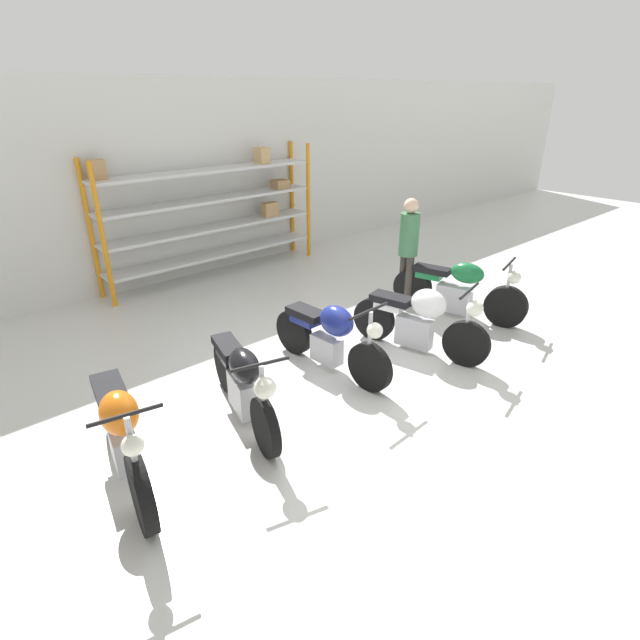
{
  "coord_description": "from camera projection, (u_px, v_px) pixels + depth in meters",
  "views": [
    {
      "loc": [
        -3.83,
        -3.88,
        3.33
      ],
      "look_at": [
        0.0,
        0.4,
        0.7
      ],
      "focal_mm": 28.0,
      "sensor_mm": 36.0,
      "label": 1
    }
  ],
  "objects": [
    {
      "name": "ground_plane",
      "position": [
        341.0,
        380.0,
        6.34
      ],
      "size": [
        30.0,
        30.0,
        0.0
      ],
      "primitive_type": "plane",
      "color": "silver"
    },
    {
      "name": "back_wall",
      "position": [
        151.0,
        186.0,
        8.94
      ],
      "size": [
        30.0,
        0.08,
        3.6
      ],
      "color": "silver",
      "rests_on": "ground_plane"
    },
    {
      "name": "shelving_rack",
      "position": [
        215.0,
        210.0,
        9.54
      ],
      "size": [
        4.44,
        0.63,
        2.38
      ],
      "color": "orange",
      "rests_on": "ground_plane"
    },
    {
      "name": "motorcycle_orange",
      "position": [
        122.0,
        433.0,
        4.55
      ],
      "size": [
        0.68,
        2.04,
        1.11
      ],
      "rotation": [
        0.0,
        0.0,
        -1.77
      ],
      "color": "black",
      "rests_on": "ground_plane"
    },
    {
      "name": "motorcycle_black",
      "position": [
        243.0,
        381.0,
        5.4
      ],
      "size": [
        0.76,
        1.93,
        1.02
      ],
      "rotation": [
        0.0,
        0.0,
        -1.83
      ],
      "color": "black",
      "rests_on": "ground_plane"
    },
    {
      "name": "motorcycle_blue",
      "position": [
        330.0,
        336.0,
        6.37
      ],
      "size": [
        0.66,
        1.99,
        1.05
      ],
      "rotation": [
        0.0,
        0.0,
        -1.52
      ],
      "color": "black",
      "rests_on": "ground_plane"
    },
    {
      "name": "motorcycle_white",
      "position": [
        420.0,
        319.0,
        6.83
      ],
      "size": [
        0.77,
        1.98,
        1.07
      ],
      "rotation": [
        0.0,
        0.0,
        -1.34
      ],
      "color": "black",
      "rests_on": "ground_plane"
    },
    {
      "name": "motorcycle_green",
      "position": [
        458.0,
        290.0,
        8.0
      ],
      "size": [
        0.89,
        2.15,
        1.03
      ],
      "rotation": [
        0.0,
        0.0,
        -1.3
      ],
      "color": "black",
      "rests_on": "ground_plane"
    },
    {
      "name": "person_browsing",
      "position": [
        408.0,
        243.0,
        8.17
      ],
      "size": [
        0.4,
        0.4,
        1.8
      ],
      "rotation": [
        0.0,
        0.0,
        2.85
      ],
      "color": "#38332D",
      "rests_on": "ground_plane"
    }
  ]
}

